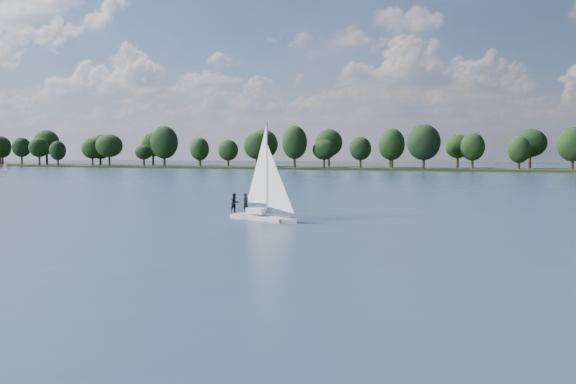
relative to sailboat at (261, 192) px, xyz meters
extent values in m
plane|color=#233342|center=(-4.88, 67.42, -2.39)|extent=(700.00, 700.00, 0.00)
cube|color=black|center=(-4.88, 179.42, -2.39)|extent=(660.00, 40.00, 1.50)
cube|color=silver|center=(0.11, 0.01, -2.39)|extent=(6.74, 3.92, 0.77)
cube|color=silver|center=(0.11, 0.01, -1.63)|extent=(2.19, 1.73, 0.48)
cylinder|color=#B4B4BB|center=(0.11, 0.01, 1.96)|extent=(0.11, 0.11, 7.66)
imported|color=black|center=(-1.60, 0.30, -1.02)|extent=(0.52, 0.68, 1.65)
imported|color=black|center=(-2.36, -0.31, -1.02)|extent=(0.95, 1.01, 1.65)
cube|color=white|center=(-160.75, 121.32, -2.39)|extent=(2.70, 1.13, 0.43)
cylinder|color=silver|center=(-160.75, 121.32, -0.25)|extent=(0.08, 0.08, 3.81)
cube|color=#595C5E|center=(-192.88, 156.62, -2.39)|extent=(4.26, 2.59, 0.50)
camera|label=1|loc=(23.66, -48.50, 3.18)|focal=40.00mm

